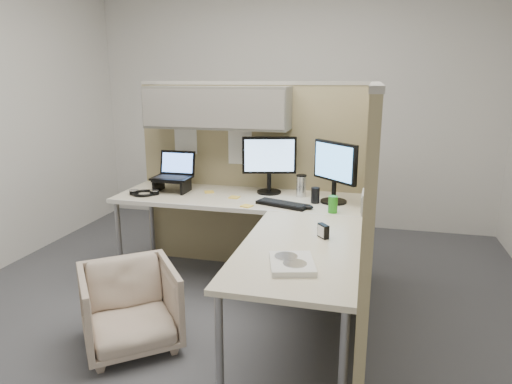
% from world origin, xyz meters
% --- Properties ---
extents(ground, '(4.50, 4.50, 0.00)m').
position_xyz_m(ground, '(0.00, 0.00, 0.00)').
color(ground, '#45464B').
rests_on(ground, ground).
extents(partition_back, '(2.00, 0.36, 1.63)m').
position_xyz_m(partition_back, '(-0.22, 0.83, 1.10)').
color(partition_back, tan).
rests_on(partition_back, ground).
extents(partition_right, '(0.07, 2.03, 1.63)m').
position_xyz_m(partition_right, '(0.90, -0.07, 0.82)').
color(partition_right, tan).
rests_on(partition_right, ground).
extents(desk, '(2.00, 1.98, 0.73)m').
position_xyz_m(desk, '(0.12, 0.13, 0.69)').
color(desk, beige).
rests_on(desk, ground).
extents(office_chair, '(0.77, 0.76, 0.58)m').
position_xyz_m(office_chair, '(-0.51, -0.55, 0.29)').
color(office_chair, beige).
rests_on(office_chair, ground).
extents(monitor_left, '(0.43, 0.20, 0.47)m').
position_xyz_m(monitor_left, '(0.10, 0.71, 1.00)').
color(monitor_left, black).
rests_on(monitor_left, desk).
extents(monitor_right, '(0.34, 0.33, 0.47)m').
position_xyz_m(monitor_right, '(0.64, 0.54, 1.00)').
color(monitor_right, black).
rests_on(monitor_right, desk).
extents(laptop_station, '(0.31, 0.27, 0.33)m').
position_xyz_m(laptop_station, '(-0.70, 0.58, 0.86)').
color(laptop_station, black).
rests_on(laptop_station, desk).
extents(keyboard, '(0.42, 0.25, 0.02)m').
position_xyz_m(keyboard, '(0.28, 0.35, 0.74)').
color(keyboard, black).
rests_on(keyboard, desk).
extents(mouse, '(0.10, 0.08, 0.03)m').
position_xyz_m(mouse, '(0.47, 0.31, 0.75)').
color(mouse, black).
rests_on(mouse, desk).
extents(travel_mug, '(0.08, 0.08, 0.18)m').
position_xyz_m(travel_mug, '(0.37, 0.66, 0.82)').
color(travel_mug, silver).
rests_on(travel_mug, desk).
extents(soda_can_green, '(0.07, 0.07, 0.12)m').
position_xyz_m(soda_can_green, '(0.66, 0.27, 0.79)').
color(soda_can_green, '#268C1E').
rests_on(soda_can_green, desk).
extents(soda_can_silver, '(0.07, 0.07, 0.12)m').
position_xyz_m(soda_can_silver, '(0.50, 0.49, 0.79)').
color(soda_can_silver, black).
rests_on(soda_can_silver, desk).
extents(sticky_note_c, '(0.10, 0.10, 0.01)m').
position_xyz_m(sticky_note_c, '(-0.39, 0.60, 0.73)').
color(sticky_note_c, yellow).
rests_on(sticky_note_c, desk).
extents(sticky_note_d, '(0.08, 0.08, 0.01)m').
position_xyz_m(sticky_note_d, '(-0.14, 0.49, 0.73)').
color(sticky_note_d, yellow).
rests_on(sticky_note_d, desk).
extents(sticky_note_b, '(0.10, 0.10, 0.01)m').
position_xyz_m(sticky_note_b, '(0.02, 0.27, 0.73)').
color(sticky_note_b, yellow).
rests_on(sticky_note_b, desk).
extents(headphones, '(0.24, 0.23, 0.03)m').
position_xyz_m(headphones, '(-0.88, 0.40, 0.75)').
color(headphones, black).
rests_on(headphones, desk).
extents(paper_stack, '(0.28, 0.33, 0.03)m').
position_xyz_m(paper_stack, '(0.54, -0.74, 0.75)').
color(paper_stack, white).
rests_on(paper_stack, desk).
extents(desk_clock, '(0.08, 0.09, 0.08)m').
position_xyz_m(desk_clock, '(0.65, -0.27, 0.77)').
color(desk_clock, black).
rests_on(desk_clock, desk).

